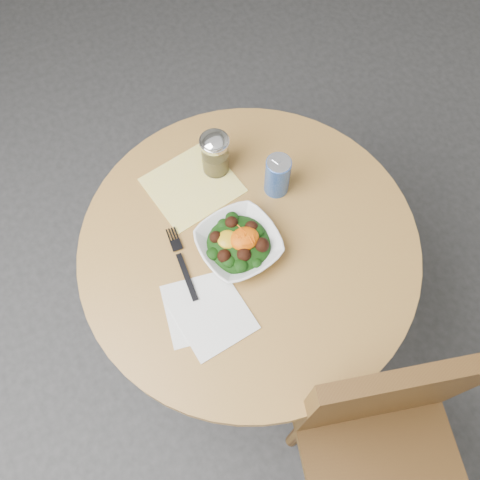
% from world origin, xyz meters
% --- Properties ---
extents(ground, '(6.00, 6.00, 0.00)m').
position_xyz_m(ground, '(0.00, 0.00, 0.00)').
color(ground, '#2C2C2F').
rests_on(ground, ground).
extents(table, '(0.90, 0.90, 0.75)m').
position_xyz_m(table, '(0.00, 0.00, 0.55)').
color(table, black).
rests_on(table, ground).
extents(chair, '(0.52, 0.52, 0.95)m').
position_xyz_m(chair, '(0.10, -0.58, 0.53)').
color(chair, '#553918').
rests_on(chair, ground).
extents(cloth_napkin, '(0.26, 0.24, 0.00)m').
position_xyz_m(cloth_napkin, '(-0.06, 0.23, 0.75)').
color(cloth_napkin, yellow).
rests_on(cloth_napkin, table).
extents(paper_napkins, '(0.21, 0.23, 0.00)m').
position_xyz_m(paper_napkins, '(-0.18, -0.12, 0.75)').
color(paper_napkins, silver).
rests_on(paper_napkins, table).
extents(salad_bowl, '(0.22, 0.22, 0.08)m').
position_xyz_m(salad_bowl, '(-0.03, 0.00, 0.78)').
color(salad_bowl, white).
rests_on(salad_bowl, table).
extents(fork, '(0.04, 0.22, 0.00)m').
position_xyz_m(fork, '(-0.18, 0.03, 0.76)').
color(fork, black).
rests_on(fork, table).
extents(spice_shaker, '(0.08, 0.08, 0.14)m').
position_xyz_m(spice_shaker, '(0.02, 0.25, 0.82)').
color(spice_shaker, silver).
rests_on(spice_shaker, table).
extents(beverage_can, '(0.07, 0.07, 0.13)m').
position_xyz_m(beverage_can, '(0.14, 0.12, 0.81)').
color(beverage_can, '#0D3898').
rests_on(beverage_can, table).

